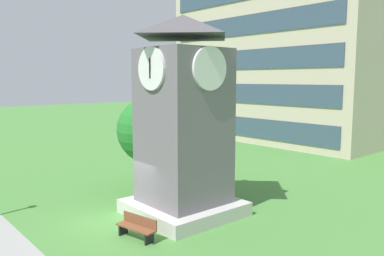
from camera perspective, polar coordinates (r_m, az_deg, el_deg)
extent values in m
plane|color=#4C893D|center=(17.71, -11.25, -13.26)|extent=(160.00, 160.00, 0.00)
cube|color=#9E9E99|center=(16.21, -25.13, -15.76)|extent=(120.00, 1.60, 0.01)
cube|color=beige|center=(42.19, 12.97, 13.85)|extent=(21.42, 10.64, 22.40)
cube|color=#384C60|center=(37.99, 7.74, 0.21)|extent=(19.71, 0.10, 1.80)
cube|color=#384C60|center=(37.74, 7.82, 5.04)|extent=(19.71, 0.10, 1.80)
cube|color=#384C60|center=(37.77, 7.91, 9.90)|extent=(19.71, 0.10, 1.80)
cube|color=#384C60|center=(38.06, 7.99, 14.71)|extent=(19.71, 0.10, 1.80)
cube|color=slate|center=(17.46, -1.25, -0.76)|extent=(3.28, 3.28, 7.46)
cube|color=beige|center=(18.25, -1.22, -11.49)|extent=(4.42, 4.42, 0.60)
pyramid|color=#555155|center=(17.45, -1.29, 14.68)|extent=(3.61, 3.61, 0.96)
cylinder|color=white|center=(16.28, -5.96, 8.65)|extent=(1.80, 0.12, 1.80)
cylinder|color=white|center=(16.02, 2.62, 8.70)|extent=(0.12, 1.80, 1.80)
cube|color=black|center=(16.24, -6.17, 9.22)|extent=(0.08, 0.07, 0.54)
cube|color=black|center=(16.23, -6.19, 8.65)|extent=(0.05, 0.06, 0.81)
cube|color=brown|center=(15.64, -8.22, -14.22)|extent=(1.86, 0.82, 0.06)
cube|color=brown|center=(15.70, -7.63, -13.23)|extent=(1.78, 0.39, 0.40)
cube|color=black|center=(16.22, -10.01, -14.32)|extent=(0.16, 0.44, 0.45)
cube|color=black|center=(15.24, -6.27, -15.69)|extent=(0.16, 0.44, 0.45)
cylinder|color=#513823|center=(22.24, -6.01, -6.22)|extent=(0.34, 0.34, 2.01)
sphere|color=#257B2B|center=(21.83, -6.09, -0.32)|extent=(3.72, 3.72, 3.72)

